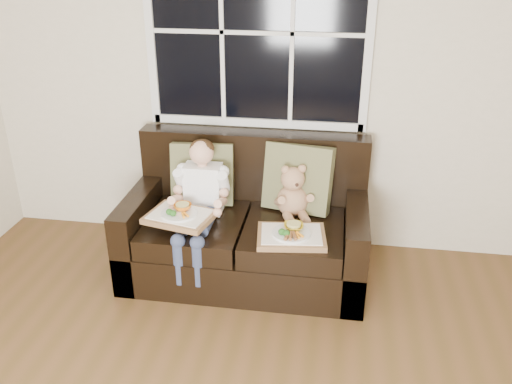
% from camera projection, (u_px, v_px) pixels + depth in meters
% --- Properties ---
extents(room_walls, '(4.52, 5.02, 2.71)m').
position_uv_depth(room_walls, '(177.00, 187.00, 1.59)').
color(room_walls, beige).
rests_on(room_walls, ground).
extents(window_back, '(1.62, 0.04, 1.37)m').
position_uv_depth(window_back, '(257.00, 33.00, 3.80)').
color(window_back, black).
rests_on(window_back, room_walls).
extents(loveseat, '(1.70, 0.92, 0.96)m').
position_uv_depth(loveseat, '(247.00, 231.00, 3.96)').
color(loveseat, black).
rests_on(loveseat, ground).
extents(pillow_left, '(0.48, 0.26, 0.47)m').
position_uv_depth(pillow_left, '(203.00, 174.00, 3.99)').
color(pillow_left, brown).
rests_on(pillow_left, loveseat).
extents(pillow_right, '(0.52, 0.32, 0.50)m').
position_uv_depth(pillow_right, '(298.00, 178.00, 3.88)').
color(pillow_right, brown).
rests_on(pillow_right, loveseat).
extents(child, '(0.38, 0.59, 0.85)m').
position_uv_depth(child, '(200.00, 194.00, 3.75)').
color(child, white).
rests_on(child, loveseat).
extents(teddy_bear, '(0.28, 0.33, 0.40)m').
position_uv_depth(teddy_bear, '(292.00, 195.00, 3.83)').
color(teddy_bear, tan).
rests_on(teddy_bear, loveseat).
extents(tray_left, '(0.49, 0.41, 0.10)m').
position_uv_depth(tray_left, '(180.00, 215.00, 3.62)').
color(tray_left, '#976E44').
rests_on(tray_left, child).
extents(tray_right, '(0.48, 0.39, 0.10)m').
position_uv_depth(tray_right, '(291.00, 235.00, 3.56)').
color(tray_right, '#976E44').
rests_on(tray_right, loveseat).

